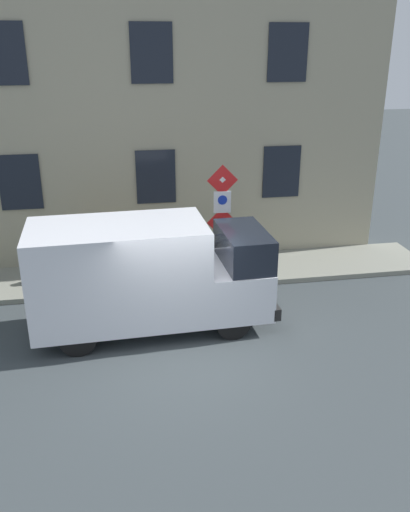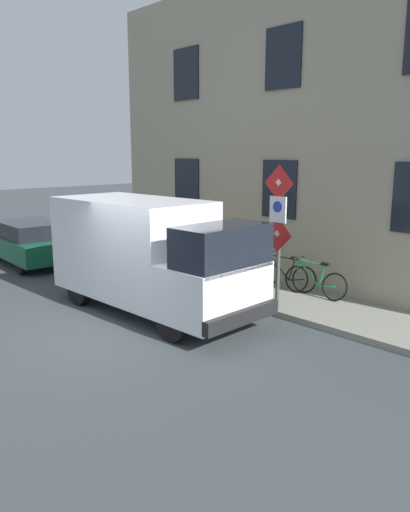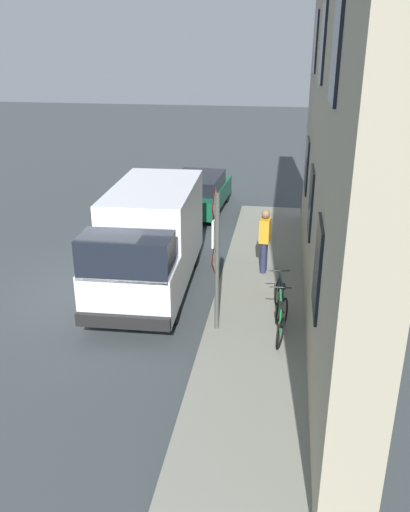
{
  "view_description": "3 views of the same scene",
  "coord_description": "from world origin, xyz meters",
  "px_view_note": "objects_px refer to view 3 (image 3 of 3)",
  "views": [
    {
      "loc": [
        -9.85,
        1.19,
        6.1
      ],
      "look_at": [
        2.65,
        -1.0,
        1.02
      ],
      "focal_mm": 37.64,
      "sensor_mm": 36.0,
      "label": 1
    },
    {
      "loc": [
        -5.45,
        -8.15,
        3.54
      ],
      "look_at": [
        2.43,
        0.21,
        1.13
      ],
      "focal_mm": 34.88,
      "sensor_mm": 36.0,
      "label": 2
    },
    {
      "loc": [
        4.32,
        -11.58,
        5.95
      ],
      "look_at": [
        2.61,
        -0.38,
        1.33
      ],
      "focal_mm": 37.77,
      "sensor_mm": 36.0,
      "label": 3
    }
  ],
  "objects_px": {
    "pedestrian": "(265,239)",
    "parked_hatchback": "(199,192)",
    "bicycle_green": "(280,319)",
    "bicycle_black": "(281,300)",
    "sign_post_stacked": "(215,244)",
    "delivery_van": "(150,238)"
  },
  "relations": [
    {
      "from": "delivery_van",
      "to": "bicycle_green",
      "type": "relative_size",
      "value": 3.14
    },
    {
      "from": "delivery_van",
      "to": "parked_hatchback",
      "type": "height_order",
      "value": "delivery_van"
    },
    {
      "from": "sign_post_stacked",
      "to": "delivery_van",
      "type": "bearing_deg",
      "value": 132.41
    },
    {
      "from": "pedestrian",
      "to": "sign_post_stacked",
      "type": "bearing_deg",
      "value": -99.16
    },
    {
      "from": "delivery_van",
      "to": "parked_hatchback",
      "type": "bearing_deg",
      "value": 176.87
    },
    {
      "from": "sign_post_stacked",
      "to": "delivery_van",
      "type": "xyz_separation_m",
      "value": [
        -1.91,
        2.09,
        -0.75
      ]
    },
    {
      "from": "sign_post_stacked",
      "to": "delivery_van",
      "type": "relative_size",
      "value": 0.56
    },
    {
      "from": "parked_hatchback",
      "to": "pedestrian",
      "type": "distance_m",
      "value": 6.08
    },
    {
      "from": "bicycle_green",
      "to": "sign_post_stacked",
      "type": "bearing_deg",
      "value": 84.46
    },
    {
      "from": "bicycle_green",
      "to": "pedestrian",
      "type": "bearing_deg",
      "value": 6.22
    },
    {
      "from": "pedestrian",
      "to": "parked_hatchback",
      "type": "bearing_deg",
      "value": 122.21
    },
    {
      "from": "sign_post_stacked",
      "to": "parked_hatchback",
      "type": "distance_m",
      "value": 8.93
    },
    {
      "from": "bicycle_green",
      "to": "pedestrian",
      "type": "distance_m",
      "value": 3.35
    },
    {
      "from": "delivery_van",
      "to": "bicycle_green",
      "type": "xyz_separation_m",
      "value": [
        3.29,
        -2.16,
        -0.82
      ]
    },
    {
      "from": "delivery_van",
      "to": "pedestrian",
      "type": "distance_m",
      "value": 3.02
    },
    {
      "from": "bicycle_green",
      "to": "pedestrian",
      "type": "xyz_separation_m",
      "value": [
        -0.5,
        3.26,
        0.56
      ]
    },
    {
      "from": "sign_post_stacked",
      "to": "parked_hatchback",
      "type": "xyz_separation_m",
      "value": [
        -1.76,
        8.65,
        -1.35
      ]
    },
    {
      "from": "bicycle_green",
      "to": "bicycle_black",
      "type": "relative_size",
      "value": 1.0
    },
    {
      "from": "sign_post_stacked",
      "to": "pedestrian",
      "type": "relative_size",
      "value": 1.76
    },
    {
      "from": "bicycle_black",
      "to": "pedestrian",
      "type": "distance_m",
      "value": 2.49
    },
    {
      "from": "delivery_van",
      "to": "bicycle_black",
      "type": "bearing_deg",
      "value": 67.06
    },
    {
      "from": "parked_hatchback",
      "to": "bicycle_green",
      "type": "height_order",
      "value": "parked_hatchback"
    }
  ]
}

